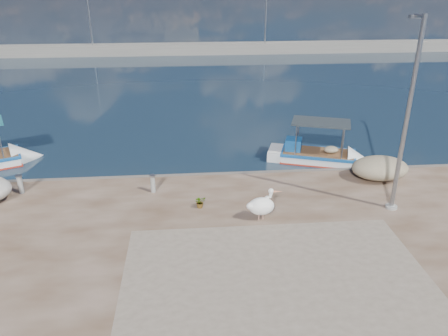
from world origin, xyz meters
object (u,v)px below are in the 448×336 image
boat_right (317,157)px  pelican (262,206)px  lamp_post (405,125)px  bollard_near (153,183)px

boat_right → pelican: bearing=-103.0°
lamp_post → boat_right: bearing=101.4°
boat_right → bollard_near: (-7.91, -3.74, 0.72)m
pelican → bollard_near: pelican is taller
boat_right → lamp_post: 6.97m
bollard_near → pelican: bearing=-32.4°
lamp_post → bollard_near: lamp_post is taller
boat_right → lamp_post: bearing=-59.9°
boat_right → bollard_near: 8.78m
boat_right → pelican: (-3.88, -6.29, 0.88)m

